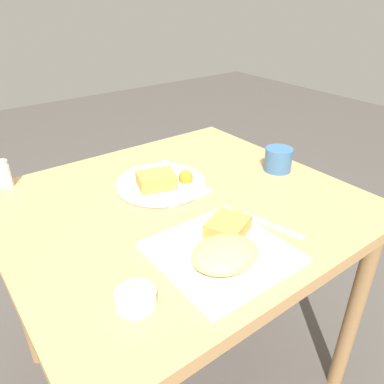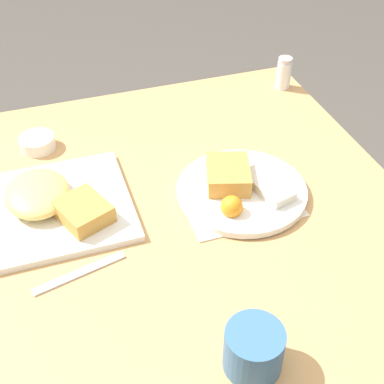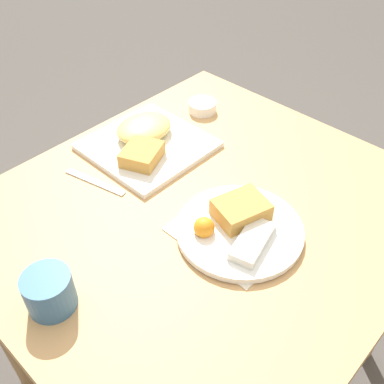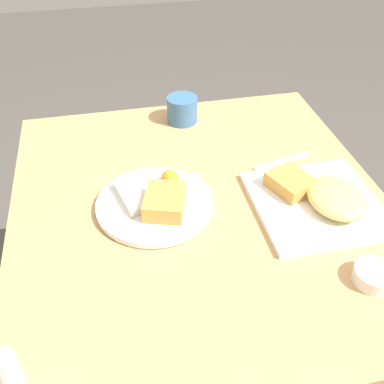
{
  "view_description": "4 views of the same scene",
  "coord_description": "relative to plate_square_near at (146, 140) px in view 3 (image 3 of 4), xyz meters",
  "views": [
    {
      "loc": [
        -0.52,
        -0.76,
        1.28
      ],
      "look_at": [
        0.03,
        -0.02,
        0.77
      ],
      "focal_mm": 35.0,
      "sensor_mm": 36.0,
      "label": 1
    },
    {
      "loc": [
        0.77,
        -0.26,
        1.46
      ],
      "look_at": [
        0.01,
        -0.0,
        0.78
      ],
      "focal_mm": 50.0,
      "sensor_mm": 36.0,
      "label": 2
    },
    {
      "loc": [
        0.54,
        0.48,
        1.45
      ],
      "look_at": [
        0.0,
        -0.04,
        0.77
      ],
      "focal_mm": 42.0,
      "sensor_mm": 36.0,
      "label": 3
    },
    {
      "loc": [
        -0.77,
        0.19,
        1.43
      ],
      "look_at": [
        0.0,
        0.02,
        0.78
      ],
      "focal_mm": 42.0,
      "sensor_mm": 36.0,
      "label": 4
    }
  ],
  "objects": [
    {
      "name": "ground_plane",
      "position": [
        0.07,
        0.26,
        -0.76
      ],
      "size": [
        8.0,
        8.0,
        0.0
      ],
      "primitive_type": "plane",
      "color": "#4C4742"
    },
    {
      "name": "dining_table",
      "position": [
        0.07,
        0.26,
        -0.11
      ],
      "size": [
        0.96,
        0.87,
        0.74
      ],
      "color": "tan",
      "rests_on": "ground_plane"
    },
    {
      "name": "menu_card",
      "position": [
        0.1,
        0.36,
        -0.02
      ],
      "size": [
        0.16,
        0.23,
        0.0
      ],
      "rotation": [
        0.0,
        0.0,
        0.0
      ],
      "color": "beige",
      "rests_on": "dining_table"
    },
    {
      "name": "plate_square_near",
      "position": [
        0.0,
        0.0,
        0.0
      ],
      "size": [
        0.28,
        0.28,
        0.06
      ],
      "color": "white",
      "rests_on": "dining_table"
    },
    {
      "name": "plate_oval_far",
      "position": [
        0.07,
        0.37,
        -0.0
      ],
      "size": [
        0.27,
        0.27,
        0.05
      ],
      "color": "white",
      "rests_on": "menu_card"
    },
    {
      "name": "sauce_ramekin",
      "position": [
        -0.23,
        -0.01,
        -0.01
      ],
      "size": [
        0.08,
        0.08,
        0.03
      ],
      "color": "white",
      "rests_on": "dining_table"
    },
    {
      "name": "butter_knife",
      "position": [
        0.18,
        0.02,
        -0.02
      ],
      "size": [
        0.05,
        0.17,
        0.0
      ],
      "rotation": [
        0.0,
        0.0,
        1.8
      ],
      "color": "silver",
      "rests_on": "dining_table"
    },
    {
      "name": "coffee_mug",
      "position": [
        0.44,
        0.23,
        0.02
      ],
      "size": [
        0.09,
        0.09,
        0.08
      ],
      "color": "#386693",
      "rests_on": "dining_table"
    }
  ]
}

